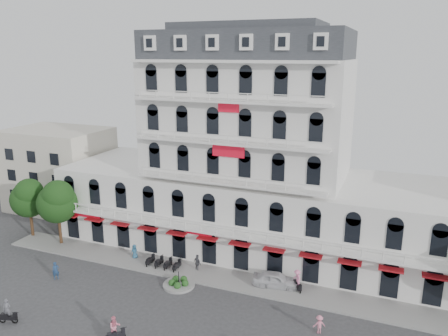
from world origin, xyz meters
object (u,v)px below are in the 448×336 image
rider_west (7,312)px  rider_southwest (115,329)px  parked_car (276,280)px  rider_center (297,280)px

rider_west → rider_southwest: bearing=-10.9°
rider_southwest → parked_car: bearing=5.2°
rider_west → rider_southwest: rider_west is taller
rider_center → rider_southwest: bearing=-80.5°
rider_west → rider_southwest: 10.19m
parked_car → rider_southwest: 16.39m
parked_car → rider_center: 2.19m
parked_car → rider_west: (-19.83, -14.53, 0.29)m
rider_southwest → rider_center: bearing=-0.4°
rider_southwest → rider_center: 17.74m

